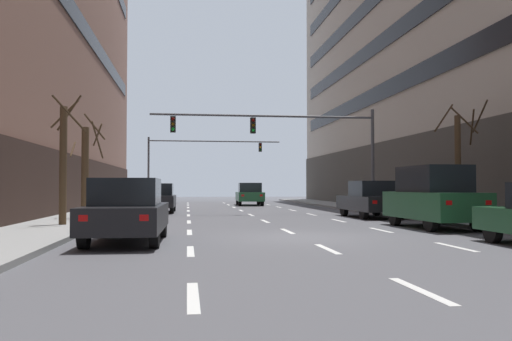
{
  "coord_description": "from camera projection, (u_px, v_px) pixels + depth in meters",
  "views": [
    {
      "loc": [
        -3.28,
        -15.16,
        1.47
      ],
      "look_at": [
        0.75,
        15.71,
        2.41
      ],
      "focal_mm": 37.16,
      "sensor_mm": 36.0,
      "label": 1
    }
  ],
  "objects": [
    {
      "name": "lane_stripe_l2_s6",
      "position": [
        251.0,
        215.0,
        27.3
      ],
      "size": [
        0.16,
        2.0,
        0.01
      ],
      "primitive_type": "cube",
      "color": "silver",
      "rests_on": "ground"
    },
    {
      "name": "lane_stripe_l2_s3",
      "position": [
        327.0,
        249.0,
        12.44
      ],
      "size": [
        0.16,
        2.0,
        0.01
      ],
      "primitive_type": "cube",
      "color": "silver",
      "rests_on": "ground"
    },
    {
      "name": "traffic_signal_1",
      "position": [
        194.0,
        154.0,
        49.16
      ],
      "size": [
        12.29,
        0.34,
        5.88
      ],
      "color": "#4C4C51",
      "rests_on": "sidewalk_left"
    },
    {
      "name": "lane_stripe_l1_s8",
      "position": [
        188.0,
        208.0,
        36.8
      ],
      "size": [
        0.16,
        2.0,
        0.01
      ],
      "primitive_type": "cube",
      "color": "silver",
      "rests_on": "ground"
    },
    {
      "name": "lane_stripe_l3_s5",
      "position": [
        339.0,
        221.0,
        22.76
      ],
      "size": [
        0.16,
        2.0,
        0.01
      ],
      "primitive_type": "cube",
      "color": "silver",
      "rests_on": "ground"
    },
    {
      "name": "street_tree_1",
      "position": [
        63.0,
        161.0,
        18.6
      ],
      "size": [
        1.41,
        1.42,
        4.63
      ],
      "color": "#4C3823",
      "rests_on": "sidewalk_left"
    },
    {
      "name": "street_tree_0",
      "position": [
        86.0,
        170.0,
        22.58
      ],
      "size": [
        1.38,
        1.58,
        4.36
      ],
      "color": "#4C3823",
      "rests_on": "sidewalk_left"
    },
    {
      "name": "car_driving_0",
      "position": [
        250.0,
        194.0,
        41.28
      ],
      "size": [
        2.12,
        4.73,
        1.75
      ],
      "color": "black",
      "rests_on": "ground"
    },
    {
      "name": "street_tree_2",
      "position": [
        459.0,
        162.0,
        21.42
      ],
      "size": [
        1.99,
        1.98,
        4.82
      ],
      "color": "#4C3823",
      "rests_on": "sidewalk_right"
    },
    {
      "name": "lane_stripe_l1_s2",
      "position": [
        193.0,
        296.0,
        7.07
      ],
      "size": [
        0.16,
        2.0,
        0.01
      ],
      "primitive_type": "cube",
      "color": "silver",
      "rests_on": "ground"
    },
    {
      "name": "lane_stripe_l2_s5",
      "position": [
        265.0,
        221.0,
        22.35
      ],
      "size": [
        0.16,
        2.0,
        0.01
      ],
      "primitive_type": "cube",
      "color": "silver",
      "rests_on": "ground"
    },
    {
      "name": "lane_stripe_l2_s4",
      "position": [
        287.0,
        231.0,
        17.39
      ],
      "size": [
        0.16,
        2.0,
        0.01
      ],
      "primitive_type": "cube",
      "color": "silver",
      "rests_on": "ground"
    },
    {
      "name": "lane_stripe_l1_s10",
      "position": [
        188.0,
        203.0,
        46.71
      ],
      "size": [
        0.16,
        2.0,
        0.01
      ],
      "primitive_type": "cube",
      "color": "silver",
      "rests_on": "ground"
    },
    {
      "name": "lane_stripe_l1_s5",
      "position": [
        189.0,
        222.0,
        21.93
      ],
      "size": [
        0.16,
        2.0,
        0.01
      ],
      "primitive_type": "cube",
      "color": "silver",
      "rests_on": "ground"
    },
    {
      "name": "lane_stripe_l2_s10",
      "position": [
        224.0,
        203.0,
        47.13
      ],
      "size": [
        0.16,
        2.0,
        0.01
      ],
      "primitive_type": "cube",
      "color": "silver",
      "rests_on": "ground"
    },
    {
      "name": "car_driving_2",
      "position": [
        127.0,
        211.0,
        13.83
      ],
      "size": [
        1.98,
        4.53,
        1.68
      ],
      "color": "black",
      "rests_on": "ground"
    },
    {
      "name": "lane_stripe_l3_s10",
      "position": [
        260.0,
        203.0,
        47.54
      ],
      "size": [
        0.16,
        2.0,
        0.01
      ],
      "primitive_type": "cube",
      "color": "silver",
      "rests_on": "ground"
    },
    {
      "name": "traffic_signal_0",
      "position": [
        290.0,
        135.0,
        28.36
      ],
      "size": [
        12.1,
        0.35,
        5.55
      ],
      "color": "#4C4C51",
      "rests_on": "sidewalk_right"
    },
    {
      "name": "lane_stripe_l2_s7",
      "position": [
        241.0,
        210.0,
        32.26
      ],
      "size": [
        0.16,
        2.0,
        0.01
      ],
      "primitive_type": "cube",
      "color": "silver",
      "rests_on": "ground"
    },
    {
      "name": "lane_stripe_l3_s3",
      "position": [
        455.0,
        247.0,
        12.85
      ],
      "size": [
        0.16,
        2.0,
        0.01
      ],
      "primitive_type": "cube",
      "color": "silver",
      "rests_on": "ground"
    },
    {
      "name": "car_driving_1",
      "position": [
        159.0,
        198.0,
        29.89
      ],
      "size": [
        1.88,
        4.4,
        1.64
      ],
      "color": "black",
      "rests_on": "ground"
    },
    {
      "name": "lane_stripe_l3_s9",
      "position": [
        268.0,
        205.0,
        42.58
      ],
      "size": [
        0.16,
        2.0,
        0.01
      ],
      "primitive_type": "cube",
      "color": "silver",
      "rests_on": "ground"
    },
    {
      "name": "lane_stripe_l1_s9",
      "position": [
        188.0,
        205.0,
        41.76
      ],
      "size": [
        0.16,
        2.0,
        0.01
      ],
      "primitive_type": "cube",
      "color": "silver",
      "rests_on": "ground"
    },
    {
      "name": "lane_stripe_l1_s6",
      "position": [
        189.0,
        215.0,
        26.89
      ],
      "size": [
        0.16,
        2.0,
        0.01
      ],
      "primitive_type": "cube",
      "color": "silver",
      "rests_on": "ground"
    },
    {
      "name": "ground_plane",
      "position": [
        300.0,
        237.0,
        15.41
      ],
      "size": [
        120.0,
        120.0,
        0.0
      ],
      "primitive_type": "plane",
      "color": "#515156"
    },
    {
      "name": "car_parked_3",
      "position": [
        371.0,
        200.0,
        24.99
      ],
      "size": [
        2.02,
        4.65,
        1.73
      ],
      "color": "black",
      "rests_on": "ground"
    },
    {
      "name": "lane_stripe_l1_s3",
      "position": [
        190.0,
        251.0,
        12.02
      ],
      "size": [
        0.16,
        2.0,
        0.01
      ],
      "primitive_type": "cube",
      "color": "silver",
      "rests_on": "ground"
    },
    {
      "name": "lane_stripe_l2_s9",
      "position": [
        228.0,
        205.0,
        42.17
      ],
      "size": [
        0.16,
        2.0,
        0.01
      ],
      "primitive_type": "cube",
      "color": "silver",
      "rests_on": "ground"
    },
    {
      "name": "lane_stripe_l2_s8",
      "position": [
        234.0,
        207.0,
        37.21
      ],
      "size": [
        0.16,
        2.0,
        0.01
      ],
      "primitive_type": "cube",
      "color": "silver",
      "rests_on": "ground"
    },
    {
      "name": "lane_stripe_l3_s7",
      "position": [
        293.0,
        210.0,
        32.67
      ],
      "size": [
        0.16,
        2.0,
        0.01
      ],
      "primitive_type": "cube",
      "color": "silver",
      "rests_on": "ground"
    },
    {
      "name": "sidewalk_left",
      "position": [
        15.0,
        238.0,
        14.39
      ],
      "size": [
        3.02,
        80.0,
        0.14
      ],
      "primitive_type": "cube",
      "color": "gray",
      "rests_on": "ground"
    },
    {
      "name": "lane_stripe_l3_s8",
      "position": [
        279.0,
        207.0,
        37.63
      ],
      "size": [
        0.16,
        2.0,
        0.01
      ],
      "primitive_type": "cube",
      "color": "silver",
      "rests_on": "ground"
    },
    {
      "name": "lane_stripe_l3_s6",
      "position": [
        311.0,
        214.0,
        27.72
      ],
      "size": [
        0.16,
        2.0,
        0.01
      ],
      "primitive_type": "cube",
      "color": "silver",
      "rests_on": "ground"
    },
    {
      "name": "lane_stripe_l1_s7",
      "position": [
        188.0,
        211.0,
        31.85
      ],
      "size": [
        0.16,
        2.0,
        0.01
      ],
      "primitive_type": "cube",
      "color": "silver",
      "rests_on": "ground"
    },
    {
      "name": "lane_stripe_l1_s4",
      "position": [
        189.0,
        232.0,
        16.98
      ],
      "size": [
        0.16,
        2.0,
        0.01
      ],
      "primitive_type": "cube",
      "color": "silver",
      "rests_on": "ground"
    },
    {
      "name": "car_parked_2",
      "position": [
        433.0,
        197.0,
        18.66
      ],
      "size": [
        2.02,
        4.59,
        2.2
      ],
      "color": "black",
      "rests_on": "ground"
    },
    {
      "name": "lane_stripe_l3_s4",
      "position": [
        381.0,
        230.0,
        17.81
      ],
      "size": [
        0.16,
        2.0,
        0.01
      ],
      "primitive_type": "cube",
      "color": "silver",
      "rests_on": "ground"
    },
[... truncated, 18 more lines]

